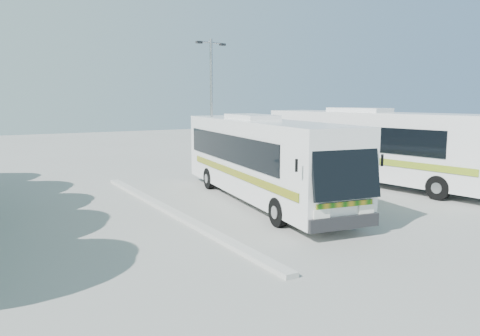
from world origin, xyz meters
TOP-DOWN VIEW (x-y plane):
  - ground at (0.00, 0.00)m, footprint 100.00×100.00m
  - kerb_divider at (-2.30, 2.00)m, footprint 0.40×16.00m
  - coach_main at (1.99, 2.05)m, footprint 4.42×13.08m
  - coach_adjacent at (9.58, 2.63)m, footprint 4.56×13.85m
  - lamppost at (2.00, 6.77)m, footprint 1.82×0.51m

SIDE VIEW (x-z plane):
  - ground at x=0.00m, z-range 0.00..0.00m
  - kerb_divider at x=-2.30m, z-range 0.00..0.15m
  - coach_main at x=1.99m, z-range 0.17..3.74m
  - coach_adjacent at x=9.58m, z-range 0.18..3.96m
  - lamppost at x=2.00m, z-range 0.39..7.88m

